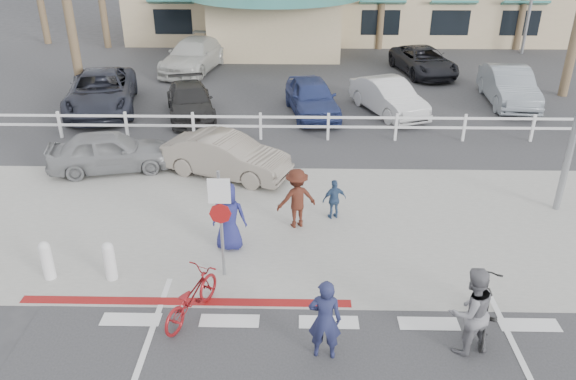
{
  "coord_description": "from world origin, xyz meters",
  "views": [
    {
      "loc": [
        -0.63,
        -8.26,
        7.48
      ],
      "look_at": [
        -0.88,
        3.53,
        1.5
      ],
      "focal_mm": 35.0,
      "sensor_mm": 36.0,
      "label": 1
    }
  ],
  "objects_px": {
    "bike_black": "(484,306)",
    "car_red_compact": "(110,151)",
    "sign_post": "(221,219)",
    "bike_red": "(191,297)",
    "car_white_sedan": "(227,156)"
  },
  "relations": [
    {
      "from": "car_white_sedan",
      "to": "car_red_compact",
      "type": "height_order",
      "value": "car_white_sedan"
    },
    {
      "from": "bike_black",
      "to": "car_red_compact",
      "type": "bearing_deg",
      "value": -20.94
    },
    {
      "from": "bike_black",
      "to": "bike_red",
      "type": "bearing_deg",
      "value": 13.82
    },
    {
      "from": "sign_post",
      "to": "car_red_compact",
      "type": "height_order",
      "value": "sign_post"
    },
    {
      "from": "sign_post",
      "to": "car_red_compact",
      "type": "distance_m",
      "value": 7.09
    },
    {
      "from": "car_white_sedan",
      "to": "bike_red",
      "type": "bearing_deg",
      "value": -157.7
    },
    {
      "from": "bike_red",
      "to": "car_red_compact",
      "type": "xyz_separation_m",
      "value": [
        -3.77,
        7.06,
        0.17
      ]
    },
    {
      "from": "sign_post",
      "to": "car_white_sedan",
      "type": "xyz_separation_m",
      "value": [
        -0.55,
        5.28,
        -0.8
      ]
    },
    {
      "from": "bike_red",
      "to": "bike_black",
      "type": "relative_size",
      "value": 0.95
    },
    {
      "from": "sign_post",
      "to": "bike_red",
      "type": "height_order",
      "value": "sign_post"
    },
    {
      "from": "sign_post",
      "to": "bike_red",
      "type": "distance_m",
      "value": 1.8
    },
    {
      "from": "bike_black",
      "to": "car_white_sedan",
      "type": "height_order",
      "value": "car_white_sedan"
    },
    {
      "from": "bike_black",
      "to": "car_red_compact",
      "type": "relative_size",
      "value": 0.51
    },
    {
      "from": "bike_black",
      "to": "car_red_compact",
      "type": "distance_m",
      "value": 12.03
    },
    {
      "from": "car_red_compact",
      "to": "bike_black",
      "type": "bearing_deg",
      "value": -139.89
    }
  ]
}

